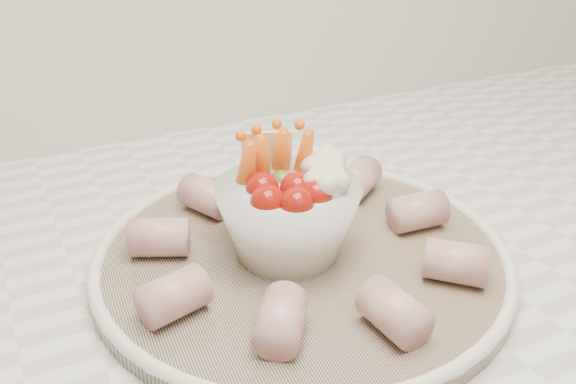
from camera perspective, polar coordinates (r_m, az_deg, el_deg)
name	(u,v)px	position (r m, az deg, el deg)	size (l,w,h in m)	color
serving_platter	(302,256)	(0.60, 1.24, -5.67)	(0.41, 0.41, 0.02)	navy
veggie_bowl	(289,211)	(0.57, 0.13, -1.72)	(0.13, 0.13, 0.11)	white
cured_meat_rolls	(302,235)	(0.58, 1.26, -3.88)	(0.31, 0.32, 0.04)	#B05059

